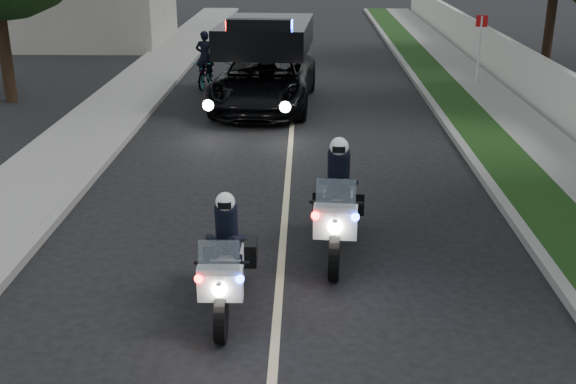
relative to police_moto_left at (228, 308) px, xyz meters
name	(u,v)px	position (x,y,z in m)	size (l,w,h in m)	color
curb_right	(463,147)	(4.80, 7.53, 0.07)	(0.20, 60.00, 0.15)	gray
grass_verge	(492,147)	(5.50, 7.53, 0.08)	(1.20, 60.00, 0.16)	#193814
sidewalk_right	(548,148)	(6.80, 7.53, 0.08)	(1.40, 60.00, 0.16)	gray
curb_left	(120,144)	(-3.40, 7.53, 0.07)	(0.20, 60.00, 0.15)	gray
sidewalk_left	(74,144)	(-4.50, 7.53, 0.08)	(2.00, 60.00, 0.16)	gray
lane_marking	(290,149)	(0.70, 7.53, 0.00)	(0.12, 50.00, 0.01)	#BFB78C
police_moto_left	(228,308)	(0.00, 0.00, 0.00)	(0.69, 1.96, 1.66)	silver
police_moto_right	(336,251)	(1.58, 1.86, 0.00)	(0.78, 2.23, 1.89)	silver
police_suv	(265,106)	(-0.15, 11.81, 0.00)	(2.71, 5.85, 2.84)	black
bicycle	(206,87)	(-2.26, 14.43, 0.00)	(0.58, 1.67, 0.88)	black
cyclist	(206,87)	(-2.26, 14.43, 0.00)	(0.59, 0.39, 1.64)	black
sign_post	(476,87)	(6.70, 14.65, 0.00)	(0.38, 0.38, 2.41)	red
tree_right_d	(545,63)	(10.39, 19.17, 0.00)	(7.31, 7.31, 12.18)	#1E3E14
tree_left_near	(12,101)	(-7.89, 12.20, 0.00)	(6.67, 6.67, 11.12)	#194216
tree_left_far	(107,35)	(-8.76, 26.32, 0.00)	(6.65, 6.65, 11.09)	black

